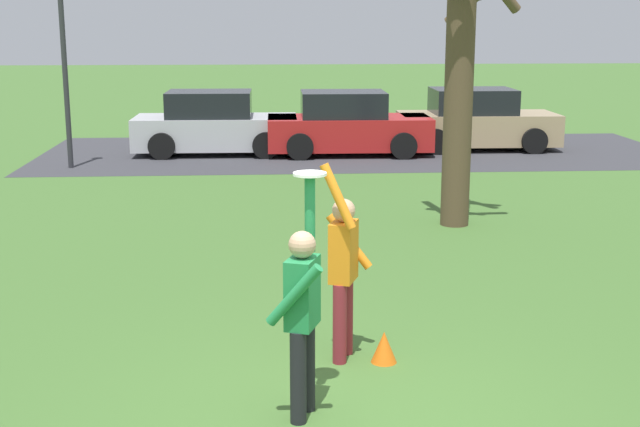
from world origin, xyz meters
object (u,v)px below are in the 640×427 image
at_px(parked_car_silver, 214,125).
at_px(parked_car_red, 347,126).
at_px(person_catcher, 302,308).
at_px(lamppost_by_lot, 64,55).
at_px(field_cone_orange, 384,347).
at_px(parked_car_tan, 476,122).
at_px(person_defender, 343,265).
at_px(bare_tree_tall, 462,32).
at_px(frisbee_disc, 310,174).

relative_size(parked_car_silver, parked_car_red, 1.00).
height_order(person_catcher, parked_car_red, person_catcher).
relative_size(lamppost_by_lot, field_cone_orange, 13.31).
height_order(parked_car_silver, field_cone_orange, parked_car_silver).
bearing_deg(parked_car_tan, field_cone_orange, -106.35).
height_order(parked_car_silver, parked_car_tan, same).
xyz_separation_m(person_catcher, person_defender, (0.47, 1.29, -0.00)).
distance_m(person_catcher, field_cone_orange, 1.66).
height_order(person_defender, parked_car_tan, person_defender).
xyz_separation_m(bare_tree_tall, field_cone_orange, (-2.01, -5.81, -3.01)).
distance_m(person_catcher, frisbee_disc, 1.13).
xyz_separation_m(parked_car_silver, field_cone_orange, (2.42, -13.99, -0.57)).
height_order(person_defender, field_cone_orange, person_defender).
bearing_deg(frisbee_disc, person_catcher, -109.88).
xyz_separation_m(person_catcher, field_cone_orange, (0.87, 1.15, -0.82)).
bearing_deg(lamppost_by_lot, parked_car_red, 14.28).
bearing_deg(lamppost_by_lot, frisbee_disc, -69.49).
bearing_deg(person_defender, parked_car_red, -165.84).
bearing_deg(lamppost_by_lot, person_defender, -66.22).
bearing_deg(person_catcher, frisbee_disc, 0.00).
distance_m(parked_car_red, field_cone_orange, 13.73).
relative_size(frisbee_disc, lamppost_by_lot, 0.07).
height_order(parked_car_tan, bare_tree_tall, bare_tree_tall).
height_order(parked_car_silver, bare_tree_tall, bare_tree_tall).
xyz_separation_m(person_catcher, parked_car_silver, (-1.55, 15.14, -0.25)).
bearing_deg(parked_car_red, person_catcher, -96.20).
relative_size(parked_car_silver, field_cone_orange, 12.89).
height_order(parked_car_silver, parked_car_red, same).
bearing_deg(frisbee_disc, bare_tree_tall, 67.45).
relative_size(person_defender, lamppost_by_lot, 0.48).
height_order(person_defender, bare_tree_tall, bare_tree_tall).
xyz_separation_m(parked_car_red, lamppost_by_lot, (-6.59, -1.68, 1.86)).
distance_m(person_defender, parked_car_tan, 15.01).
bearing_deg(parked_car_red, parked_car_silver, 175.56).
bearing_deg(parked_car_silver, bare_tree_tall, -60.75).
distance_m(frisbee_disc, parked_car_red, 14.79).
height_order(person_catcher, person_defender, person_catcher).
bearing_deg(lamppost_by_lot, person_catcher, -70.09).
bearing_deg(parked_car_red, frisbee_disc, -96.01).
xyz_separation_m(frisbee_disc, field_cone_orange, (0.79, 0.94, -1.93)).
bearing_deg(parked_car_silver, parked_car_red, -4.44).
bearing_deg(parked_car_tan, frisbee_disc, -108.05).
bearing_deg(person_defender, bare_tree_tall, 176.84).
height_order(person_catcher, parked_car_tan, person_catcher).
xyz_separation_m(person_defender, bare_tree_tall, (2.41, 5.68, 2.19)).
distance_m(person_defender, field_cone_orange, 0.92).
bearing_deg(field_cone_orange, person_catcher, -126.96).
relative_size(frisbee_disc, bare_tree_tall, 0.05).
distance_m(parked_car_red, parked_car_tan, 3.53).
bearing_deg(bare_tree_tall, parked_car_red, 97.65).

